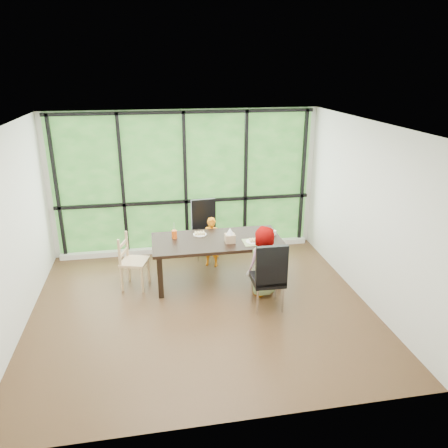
% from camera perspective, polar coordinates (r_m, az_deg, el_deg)
% --- Properties ---
extents(ground, '(5.00, 5.00, 0.00)m').
position_cam_1_polar(ground, '(6.60, -2.96, -11.01)').
color(ground, black).
rests_on(ground, ground).
extents(back_wall, '(5.00, 0.00, 5.00)m').
position_cam_1_polar(back_wall, '(8.15, -5.17, 5.48)').
color(back_wall, silver).
rests_on(back_wall, ground).
extents(foliage_backdrop, '(4.80, 0.02, 2.65)m').
position_cam_1_polar(foliage_backdrop, '(8.13, -5.15, 5.44)').
color(foliage_backdrop, '#214C1D').
rests_on(foliage_backdrop, back_wall).
extents(window_mullions, '(4.80, 0.06, 2.65)m').
position_cam_1_polar(window_mullions, '(8.09, -5.13, 5.37)').
color(window_mullions, black).
rests_on(window_mullions, back_wall).
extents(window_sill, '(4.80, 0.12, 0.10)m').
position_cam_1_polar(window_sill, '(8.48, -4.83, -3.21)').
color(window_sill, silver).
rests_on(window_sill, ground).
extents(dining_table, '(2.19, 1.17, 0.75)m').
position_cam_1_polar(dining_table, '(7.18, -0.93, -4.82)').
color(dining_table, black).
rests_on(dining_table, ground).
extents(chair_window_leather, '(0.49, 0.49, 1.08)m').
position_cam_1_polar(chair_window_leather, '(8.02, -2.44, -0.77)').
color(chair_window_leather, black).
rests_on(chair_window_leather, ground).
extents(chair_interior_leather, '(0.47, 0.47, 1.08)m').
position_cam_1_polar(chair_interior_leather, '(6.38, 5.83, -6.72)').
color(chair_interior_leather, black).
rests_on(chair_interior_leather, ground).
extents(chair_end_beech, '(0.50, 0.52, 0.90)m').
position_cam_1_polar(chair_end_beech, '(7.11, -11.80, -4.90)').
color(chair_end_beech, tan).
rests_on(chair_end_beech, ground).
extents(child_toddler, '(0.39, 0.32, 0.91)m').
position_cam_1_polar(child_toddler, '(7.70, -1.66, -2.40)').
color(child_toddler, orange).
rests_on(child_toddler, ground).
extents(child_older, '(0.65, 0.54, 1.13)m').
position_cam_1_polar(child_older, '(6.73, 5.12, -4.95)').
color(child_older, slate).
rests_on(child_older, ground).
extents(placemat, '(0.43, 0.31, 0.01)m').
position_cam_1_polar(placemat, '(6.94, 4.34, -2.40)').
color(placemat, tan).
rests_on(placemat, dining_table).
extents(plate_far, '(0.23, 0.23, 0.01)m').
position_cam_1_polar(plate_far, '(7.23, -3.22, -1.39)').
color(plate_far, white).
rests_on(plate_far, dining_table).
extents(plate_near, '(0.25, 0.25, 0.02)m').
position_cam_1_polar(plate_near, '(6.94, 3.92, -2.34)').
color(plate_near, white).
rests_on(plate_near, dining_table).
extents(orange_cup, '(0.09, 0.09, 0.14)m').
position_cam_1_polar(orange_cup, '(7.10, -6.61, -1.37)').
color(orange_cup, '#E25515').
rests_on(orange_cup, dining_table).
extents(green_cup, '(0.07, 0.07, 0.10)m').
position_cam_1_polar(green_cup, '(6.95, 6.35, -2.00)').
color(green_cup, '#45D22B').
rests_on(green_cup, dining_table).
extents(white_mug, '(0.07, 0.07, 0.07)m').
position_cam_1_polar(white_mug, '(7.26, 6.68, -1.14)').
color(white_mug, white).
rests_on(white_mug, dining_table).
extents(tissue_box, '(0.16, 0.16, 0.14)m').
position_cam_1_polar(tissue_box, '(6.90, 0.79, -1.90)').
color(tissue_box, tan).
rests_on(tissue_box, dining_table).
extents(crepe_rolls_far, '(0.20, 0.12, 0.04)m').
position_cam_1_polar(crepe_rolls_far, '(7.22, -3.23, -1.21)').
color(crepe_rolls_far, tan).
rests_on(crepe_rolls_far, plate_far).
extents(crepe_rolls_near, '(0.15, 0.12, 0.04)m').
position_cam_1_polar(crepe_rolls_near, '(6.93, 3.92, -2.15)').
color(crepe_rolls_near, tan).
rests_on(crepe_rolls_near, plate_near).
extents(straw_white, '(0.01, 0.04, 0.20)m').
position_cam_1_polar(straw_white, '(7.06, -6.65, -0.55)').
color(straw_white, white).
rests_on(straw_white, orange_cup).
extents(straw_pink, '(0.01, 0.04, 0.20)m').
position_cam_1_polar(straw_pink, '(6.92, 6.38, -1.29)').
color(straw_pink, pink).
rests_on(straw_pink, green_cup).
extents(tissue, '(0.12, 0.12, 0.11)m').
position_cam_1_polar(tissue, '(6.86, 0.80, -0.95)').
color(tissue, white).
rests_on(tissue, tissue_box).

